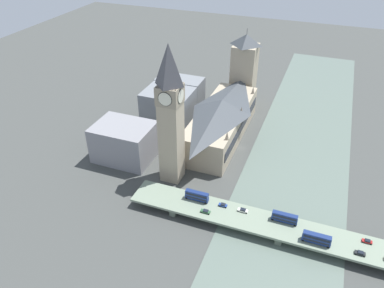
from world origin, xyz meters
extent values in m
plane|color=#424442|center=(0.00, 0.00, 0.00)|extent=(600.00, 600.00, 0.00)
cube|color=slate|center=(-33.84, 0.00, 0.15)|extent=(55.69, 360.00, 0.30)
cube|color=tan|center=(16.11, -8.00, 9.29)|extent=(26.21, 80.17, 18.59)
cube|color=black|center=(2.85, -8.00, 10.22)|extent=(0.40, 73.76, 5.58)
pyramid|color=#3D4247|center=(16.11, -8.00, 22.32)|extent=(25.69, 78.57, 7.45)
cone|color=gray|center=(4.00, -38.46, 21.09)|extent=(2.20, 2.20, 5.00)
cone|color=gray|center=(4.00, -8.00, 21.09)|extent=(2.20, 2.20, 5.00)
cone|color=gray|center=(4.00, 22.46, 21.09)|extent=(2.20, 2.20, 5.00)
cube|color=tan|center=(28.17, 41.30, 27.17)|extent=(10.42, 10.42, 54.33)
cube|color=gray|center=(28.17, 41.30, 49.64)|extent=(11.05, 11.05, 9.38)
cylinder|color=black|center=(22.78, 41.30, 49.64)|extent=(0.50, 7.14, 7.14)
cylinder|color=silver|center=(22.67, 41.30, 49.64)|extent=(0.62, 6.61, 6.61)
cylinder|color=black|center=(33.56, 41.30, 49.64)|extent=(0.50, 7.14, 7.14)
cylinder|color=silver|center=(33.66, 41.30, 49.64)|extent=(0.62, 6.61, 6.61)
cylinder|color=black|center=(28.17, 35.91, 49.64)|extent=(7.14, 0.50, 7.14)
cylinder|color=silver|center=(28.17, 35.80, 49.64)|extent=(6.61, 0.62, 6.61)
cylinder|color=black|center=(28.17, 46.68, 49.64)|extent=(7.14, 0.50, 7.14)
cylinder|color=silver|center=(28.17, 46.79, 49.64)|extent=(6.61, 0.62, 6.61)
pyramid|color=#424247|center=(28.17, 41.30, 64.34)|extent=(10.63, 10.63, 20.02)
cube|color=tan|center=(16.11, -60.36, 21.59)|extent=(16.55, 16.55, 43.17)
pyramid|color=#3D4247|center=(16.11, -60.36, 46.89)|extent=(16.55, 16.55, 7.45)
cylinder|color=#333338|center=(16.11, -60.36, 52.62)|extent=(0.30, 0.30, 4.00)
cube|color=#5D6A59|center=(-33.84, 62.55, 1.94)|extent=(3.00, 13.68, 3.88)
cube|color=#5D6A59|center=(16.34, 62.55, 1.94)|extent=(3.00, 13.68, 3.88)
cube|color=gray|center=(-33.84, 62.55, 4.48)|extent=(143.38, 16.09, 1.20)
cube|color=navy|center=(-48.86, 66.67, 6.45)|extent=(11.88, 2.57, 1.93)
cube|color=black|center=(-48.86, 66.67, 6.84)|extent=(10.69, 2.63, 0.85)
cube|color=navy|center=(-48.86, 66.67, 8.55)|extent=(11.65, 2.57, 2.27)
cube|color=black|center=(-48.86, 66.67, 8.66)|extent=(10.69, 2.63, 1.09)
cube|color=navy|center=(-48.86, 66.67, 9.76)|extent=(11.53, 2.44, 0.16)
cylinder|color=black|center=(-43.73, 65.49, 5.58)|extent=(1.01, 0.28, 1.01)
cylinder|color=black|center=(-43.73, 67.84, 5.58)|extent=(1.01, 0.28, 1.01)
cylinder|color=black|center=(-53.90, 65.49, 5.58)|extent=(1.01, 0.28, 1.01)
cylinder|color=black|center=(-53.90, 67.84, 5.58)|extent=(1.01, 0.28, 1.01)
cube|color=navy|center=(-34.29, 59.00, 6.42)|extent=(11.54, 2.44, 1.87)
cube|color=black|center=(-34.29, 59.00, 6.79)|extent=(10.38, 2.50, 0.82)
cube|color=navy|center=(-34.29, 59.00, 8.45)|extent=(11.31, 2.44, 2.20)
cube|color=black|center=(-34.29, 59.00, 8.56)|extent=(10.38, 2.50, 1.05)
cube|color=navy|center=(-34.29, 59.00, 9.63)|extent=(11.19, 2.32, 0.16)
cylinder|color=black|center=(-29.33, 57.89, 5.58)|extent=(1.00, 0.28, 1.00)
cylinder|color=black|center=(-29.33, 60.11, 5.58)|extent=(1.00, 0.28, 1.00)
cylinder|color=black|center=(-39.16, 57.89, 5.58)|extent=(1.00, 0.28, 1.00)
cylinder|color=black|center=(-39.16, 60.11, 5.58)|extent=(1.00, 0.28, 1.00)
cube|color=navy|center=(7.49, 59.40, 6.50)|extent=(11.62, 2.43, 1.99)
cube|color=black|center=(7.49, 59.40, 6.89)|extent=(10.46, 2.49, 0.88)
cube|color=navy|center=(7.49, 59.40, 8.66)|extent=(11.39, 2.43, 2.34)
cube|color=black|center=(7.49, 59.40, 8.77)|extent=(10.46, 2.49, 1.12)
cube|color=navy|center=(7.49, 59.40, 9.90)|extent=(11.27, 2.31, 0.16)
cylinder|color=black|center=(12.47, 58.29, 5.61)|extent=(1.05, 0.28, 1.05)
cylinder|color=black|center=(12.47, 60.50, 5.61)|extent=(1.05, 0.28, 1.05)
cylinder|color=black|center=(2.63, 58.29, 5.61)|extent=(1.05, 0.28, 1.05)
cylinder|color=black|center=(2.63, 60.50, 5.61)|extent=(1.05, 0.28, 1.05)
cube|color=black|center=(-66.37, 66.62, 5.67)|extent=(4.25, 1.88, 0.71)
cube|color=black|center=(-66.50, 66.62, 6.26)|extent=(2.21, 1.69, 0.48)
cylinder|color=black|center=(-64.70, 65.77, 5.40)|extent=(0.65, 0.22, 0.65)
cylinder|color=black|center=(-64.70, 67.47, 5.40)|extent=(0.65, 0.22, 0.65)
cylinder|color=black|center=(-68.04, 65.77, 5.40)|extent=(0.65, 0.22, 0.65)
cylinder|color=black|center=(-68.04, 67.47, 5.40)|extent=(0.65, 0.22, 0.65)
cube|color=silver|center=(-15.23, 59.25, 5.66)|extent=(4.79, 1.89, 0.69)
cube|color=black|center=(-15.37, 59.25, 6.29)|extent=(2.49, 1.70, 0.58)
cylinder|color=black|center=(-13.30, 58.39, 5.41)|extent=(0.66, 0.22, 0.66)
cylinder|color=black|center=(-13.30, 60.11, 5.41)|extent=(0.66, 0.22, 0.66)
cylinder|color=black|center=(-17.16, 58.39, 5.41)|extent=(0.66, 0.22, 0.66)
cylinder|color=black|center=(-17.16, 60.11, 5.41)|extent=(0.66, 0.22, 0.66)
cube|color=navy|center=(-5.53, 59.10, 5.63)|extent=(4.11, 1.79, 0.63)
cube|color=black|center=(-5.65, 59.10, 6.23)|extent=(2.14, 1.61, 0.57)
cylinder|color=black|center=(-3.93, 58.30, 5.41)|extent=(0.65, 0.22, 0.65)
cylinder|color=black|center=(-3.93, 59.91, 5.41)|extent=(0.65, 0.22, 0.65)
cylinder|color=black|center=(-7.13, 58.30, 5.41)|extent=(0.65, 0.22, 0.65)
cylinder|color=black|center=(-7.13, 59.91, 5.41)|extent=(0.65, 0.22, 0.65)
cube|color=maroon|center=(-69.15, 58.76, 5.63)|extent=(4.13, 1.78, 0.61)
cube|color=black|center=(-69.28, 58.76, 6.21)|extent=(2.15, 1.60, 0.54)
cylinder|color=black|center=(-67.57, 57.96, 5.42)|extent=(0.68, 0.22, 0.68)
cylinder|color=black|center=(-67.57, 59.56, 5.42)|extent=(0.68, 0.22, 0.68)
cylinder|color=black|center=(-70.74, 57.96, 5.42)|extent=(0.68, 0.22, 0.68)
cylinder|color=black|center=(-70.74, 59.56, 5.42)|extent=(0.68, 0.22, 0.68)
cube|color=#2D5638|center=(0.76, 66.11, 5.66)|extent=(4.60, 1.88, 0.71)
cube|color=black|center=(0.62, 66.11, 6.23)|extent=(2.39, 1.69, 0.44)
cylinder|color=black|center=(2.63, 65.27, 5.39)|extent=(0.61, 0.22, 0.61)
cylinder|color=black|center=(2.63, 66.96, 5.39)|extent=(0.61, 0.22, 0.61)
cylinder|color=black|center=(-1.12, 65.27, 5.39)|extent=(0.61, 0.22, 0.61)
cylinder|color=black|center=(-1.12, 66.96, 5.39)|extent=(0.61, 0.22, 0.61)
cube|color=slate|center=(54.47, -13.16, 11.44)|extent=(31.29, 25.09, 22.89)
cube|color=gray|center=(61.26, 33.74, 10.59)|extent=(32.70, 25.05, 21.18)
cube|color=slate|center=(57.68, -41.13, 10.01)|extent=(33.01, 17.07, 20.02)
camera|label=1|loc=(-38.99, 187.62, 126.90)|focal=35.00mm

